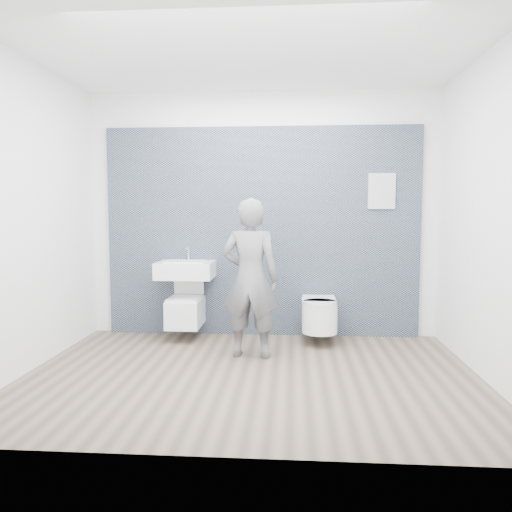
# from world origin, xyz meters

# --- Properties ---
(ground) EXTENTS (4.00, 4.00, 0.00)m
(ground) POSITION_xyz_m (0.00, 0.00, 0.00)
(ground) COLOR brown
(ground) RESTS_ON ground
(room_shell) EXTENTS (4.00, 4.00, 4.00)m
(room_shell) POSITION_xyz_m (0.00, 0.00, 1.74)
(room_shell) COLOR silver
(room_shell) RESTS_ON ground
(tile_wall) EXTENTS (3.60, 0.06, 2.40)m
(tile_wall) POSITION_xyz_m (0.00, 1.47, 0.00)
(tile_wall) COLOR black
(tile_wall) RESTS_ON ground
(washbasin) EXTENTS (0.63, 0.47, 0.47)m
(washbasin) POSITION_xyz_m (-0.84, 1.20, 0.79)
(washbasin) COLOR white
(washbasin) RESTS_ON ground
(toilet_square) EXTENTS (0.36, 0.53, 0.71)m
(toilet_square) POSITION_xyz_m (-0.84, 1.18, 0.33)
(toilet_square) COLOR white
(toilet_square) RESTS_ON ground
(toilet_rounded) EXTENTS (0.38, 0.64, 0.34)m
(toilet_rounded) POSITION_xyz_m (0.65, 1.12, 0.31)
(toilet_rounded) COLOR white
(toilet_rounded) RESTS_ON ground
(info_placard) EXTENTS (0.30, 0.03, 0.40)m
(info_placard) POSITION_xyz_m (1.35, 1.43, 0.00)
(info_placard) COLOR white
(info_placard) RESTS_ON ground
(visitor) EXTENTS (0.61, 0.44, 1.57)m
(visitor) POSITION_xyz_m (-0.05, 0.56, 0.78)
(visitor) COLOR slate
(visitor) RESTS_ON ground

